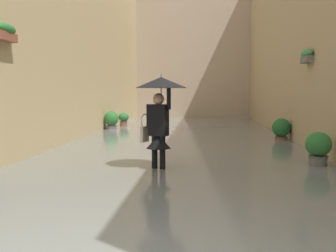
{
  "coord_description": "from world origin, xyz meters",
  "views": [
    {
      "loc": [
        -0.61,
        2.97,
        1.76
      ],
      "look_at": [
        0.11,
        -5.43,
        1.03
      ],
      "focal_mm": 42.49,
      "sensor_mm": 36.0,
      "label": 1
    }
  ],
  "objects_px": {
    "potted_plant_far_right": "(124,120)",
    "potted_plant_far_left": "(281,130)",
    "potted_plant_near_right": "(111,121)",
    "person_wading": "(160,104)",
    "potted_plant_mid_left": "(318,149)"
  },
  "relations": [
    {
      "from": "person_wading",
      "to": "potted_plant_mid_left",
      "type": "relative_size",
      "value": 2.36
    },
    {
      "from": "potted_plant_near_right",
      "to": "potted_plant_far_left",
      "type": "xyz_separation_m",
      "value": [
        -6.44,
        3.17,
        -0.02
      ]
    },
    {
      "from": "person_wading",
      "to": "potted_plant_far_left",
      "type": "distance_m",
      "value": 6.39
    },
    {
      "from": "person_wading",
      "to": "potted_plant_near_right",
      "type": "distance_m",
      "value": 8.99
    },
    {
      "from": "person_wading",
      "to": "potted_plant_far_right",
      "type": "xyz_separation_m",
      "value": [
        2.76,
        -10.08,
        -1.05
      ]
    },
    {
      "from": "person_wading",
      "to": "potted_plant_near_right",
      "type": "xyz_separation_m",
      "value": [
        2.96,
        -8.43,
        -0.99
      ]
    },
    {
      "from": "person_wading",
      "to": "potted_plant_far_right",
      "type": "relative_size",
      "value": 2.71
    },
    {
      "from": "potted_plant_near_right",
      "to": "potted_plant_mid_left",
      "type": "distance_m",
      "value": 10.0
    },
    {
      "from": "person_wading",
      "to": "potted_plant_near_right",
      "type": "relative_size",
      "value": 2.25
    },
    {
      "from": "potted_plant_far_right",
      "to": "potted_plant_mid_left",
      "type": "distance_m",
      "value": 11.22
    },
    {
      "from": "potted_plant_far_right",
      "to": "potted_plant_mid_left",
      "type": "relative_size",
      "value": 0.87
    },
    {
      "from": "potted_plant_near_right",
      "to": "potted_plant_far_left",
      "type": "relative_size",
      "value": 1.06
    },
    {
      "from": "potted_plant_far_right",
      "to": "potted_plant_near_right",
      "type": "bearing_deg",
      "value": 83.1
    },
    {
      "from": "potted_plant_far_right",
      "to": "potted_plant_far_left",
      "type": "distance_m",
      "value": 7.88
    },
    {
      "from": "potted_plant_near_right",
      "to": "potted_plant_far_right",
      "type": "height_order",
      "value": "potted_plant_near_right"
    }
  ]
}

